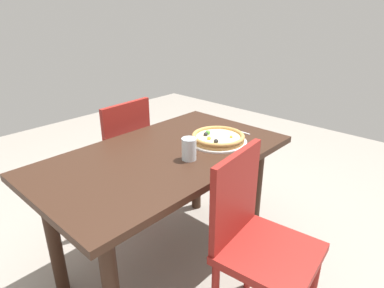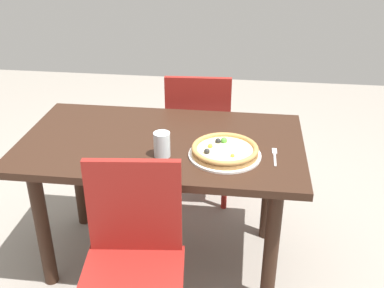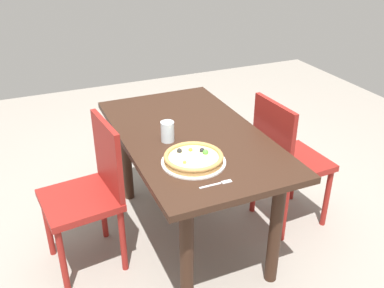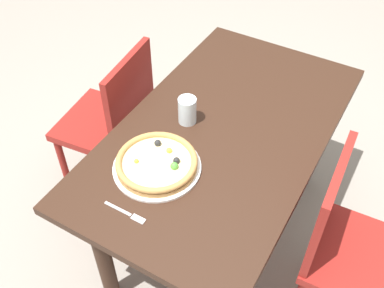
# 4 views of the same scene
# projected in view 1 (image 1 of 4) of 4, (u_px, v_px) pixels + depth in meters

# --- Properties ---
(ground_plane) EXTENTS (6.00, 6.00, 0.00)m
(ground_plane) POSITION_uv_depth(u_px,v_px,m) (168.00, 259.00, 2.03)
(ground_plane) COLOR gray
(dining_table) EXTENTS (1.37, 0.78, 0.73)m
(dining_table) POSITION_uv_depth(u_px,v_px,m) (165.00, 171.00, 1.79)
(dining_table) COLOR #331E14
(dining_table) RESTS_ON ground
(chair_near) EXTENTS (0.44, 0.44, 0.88)m
(chair_near) POSITION_uv_depth(u_px,v_px,m) (257.00, 240.00, 1.46)
(chair_near) COLOR maroon
(chair_near) RESTS_ON ground
(chair_far) EXTENTS (0.42, 0.42, 0.88)m
(chair_far) POSITION_uv_depth(u_px,v_px,m) (119.00, 155.00, 2.30)
(chair_far) COLOR maroon
(chair_far) RESTS_ON ground
(plate) EXTENTS (0.33, 0.33, 0.01)m
(plate) POSITION_uv_depth(u_px,v_px,m) (218.00, 141.00, 1.89)
(plate) COLOR white
(plate) RESTS_ON dining_table
(pizza) EXTENTS (0.30, 0.30, 0.05)m
(pizza) POSITION_uv_depth(u_px,v_px,m) (218.00, 137.00, 1.88)
(pizza) COLOR #B78447
(pizza) RESTS_ON plate
(fork) EXTENTS (0.02, 0.17, 0.00)m
(fork) POSITION_uv_depth(u_px,v_px,m) (237.00, 131.00, 2.06)
(fork) COLOR silver
(fork) RESTS_ON dining_table
(drinking_glass) EXTENTS (0.08, 0.08, 0.12)m
(drinking_glass) POSITION_uv_depth(u_px,v_px,m) (189.00, 149.00, 1.65)
(drinking_glass) COLOR silver
(drinking_glass) RESTS_ON dining_table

